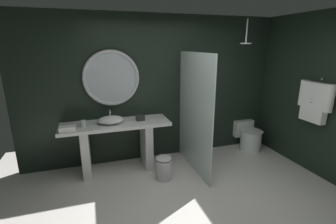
% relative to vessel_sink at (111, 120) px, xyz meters
% --- Properties ---
extents(ground_plane, '(5.76, 5.76, 0.00)m').
position_rel_vessel_sink_xyz_m(ground_plane, '(0.88, -1.53, -0.90)').
color(ground_plane, silver).
extents(back_wall_panel, '(4.80, 0.10, 2.60)m').
position_rel_vessel_sink_xyz_m(back_wall_panel, '(0.88, 0.37, 0.40)').
color(back_wall_panel, black).
rests_on(back_wall_panel, ground_plane).
extents(side_wall_right, '(0.10, 2.47, 2.60)m').
position_rel_vessel_sink_xyz_m(side_wall_right, '(3.23, -0.77, 0.40)').
color(side_wall_right, black).
rests_on(side_wall_right, ground_plane).
extents(vanity_counter, '(1.76, 0.59, 0.85)m').
position_rel_vessel_sink_xyz_m(vanity_counter, '(0.07, 0.01, -0.36)').
color(vanity_counter, silver).
rests_on(vanity_counter, ground_plane).
extents(vessel_sink, '(0.42, 0.35, 0.19)m').
position_rel_vessel_sink_xyz_m(vessel_sink, '(0.00, 0.00, 0.00)').
color(vessel_sink, white).
rests_on(vessel_sink, vanity_counter).
extents(tumbler_cup, '(0.07, 0.07, 0.10)m').
position_rel_vessel_sink_xyz_m(tumbler_cup, '(-0.43, -0.04, -0.01)').
color(tumbler_cup, silver).
rests_on(tumbler_cup, vanity_counter).
extents(tissue_box, '(0.14, 0.12, 0.09)m').
position_rel_vessel_sink_xyz_m(tissue_box, '(0.49, 0.02, -0.02)').
color(tissue_box, '#282D28').
rests_on(tissue_box, vanity_counter).
extents(round_wall_mirror, '(0.94, 0.06, 0.94)m').
position_rel_vessel_sink_xyz_m(round_wall_mirror, '(0.07, 0.28, 0.64)').
color(round_wall_mirror, silver).
extents(shower_glass_panel, '(0.02, 1.31, 1.97)m').
position_rel_vessel_sink_xyz_m(shower_glass_panel, '(1.33, -0.33, 0.08)').
color(shower_glass_panel, silver).
rests_on(shower_glass_panel, ground_plane).
extents(rain_shower_head, '(0.19, 0.19, 0.41)m').
position_rel_vessel_sink_xyz_m(rain_shower_head, '(2.33, -0.15, 1.24)').
color(rain_shower_head, silver).
extents(hanging_bathrobe, '(0.20, 0.59, 0.70)m').
position_rel_vessel_sink_xyz_m(hanging_bathrobe, '(3.09, -1.01, 0.33)').
color(hanging_bathrobe, silver).
extents(toilet, '(0.43, 0.64, 0.54)m').
position_rel_vessel_sink_xyz_m(toilet, '(2.74, 0.07, -0.65)').
color(toilet, white).
rests_on(toilet, ground_plane).
extents(waste_bin, '(0.26, 0.26, 0.40)m').
position_rel_vessel_sink_xyz_m(waste_bin, '(0.74, -0.53, -0.70)').
color(waste_bin, silver).
rests_on(waste_bin, ground_plane).
extents(folded_hand_towel, '(0.22, 0.15, 0.07)m').
position_rel_vessel_sink_xyz_m(folded_hand_towel, '(-0.65, -0.19, -0.02)').
color(folded_hand_towel, white).
rests_on(folded_hand_towel, vanity_counter).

